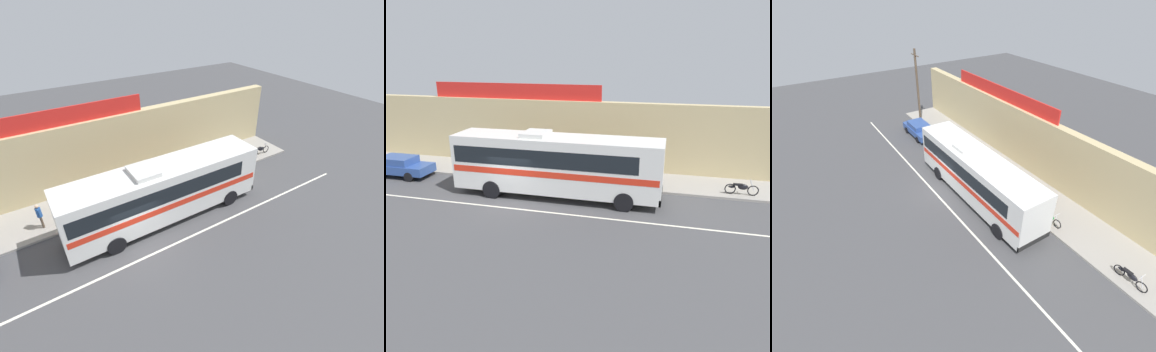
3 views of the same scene
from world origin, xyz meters
TOP-DOWN VIEW (x-y plane):
  - ground_plane at (0.00, 0.00)m, footprint 70.00×70.00m
  - sidewalk_slab at (0.00, 5.20)m, footprint 30.00×3.60m
  - storefront_facade at (0.00, 7.35)m, footprint 30.00×0.70m
  - storefront_billboard at (-2.56, 7.35)m, footprint 12.68×0.12m
  - road_center_stripe at (0.00, -0.80)m, footprint 30.00×0.14m
  - intercity_bus at (2.28, 1.52)m, footprint 11.92×2.61m
  - motorcycle_purple at (7.18, 3.95)m, footprint 1.93×0.56m
  - motorcycle_red at (12.73, 4.06)m, footprint 1.86×0.56m
  - pedestrian_far_left at (-4.16, 4.46)m, footprint 0.30×0.48m

SIDE VIEW (x-z plane):
  - ground_plane at x=0.00m, z-range 0.00..0.00m
  - road_center_stripe at x=0.00m, z-range 0.00..0.01m
  - sidewalk_slab at x=0.00m, z-range 0.00..0.14m
  - motorcycle_purple at x=7.18m, z-range 0.09..1.04m
  - motorcycle_red at x=12.73m, z-range 0.09..1.04m
  - pedestrian_far_left at x=-4.16m, z-range 0.26..1.85m
  - intercity_bus at x=2.28m, z-range 0.17..3.96m
  - storefront_facade at x=0.00m, z-range 0.00..4.80m
  - storefront_billboard at x=-2.56m, z-range 4.80..5.90m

